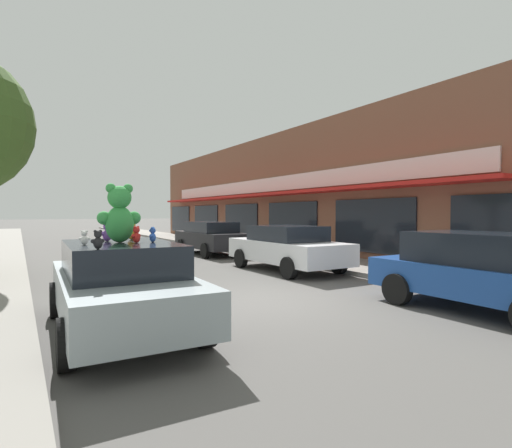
% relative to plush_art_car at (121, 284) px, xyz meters
% --- Properties ---
extents(ground_plane, '(260.00, 260.00, 0.00)m').
position_rel_plush_art_car_xyz_m(ground_plane, '(2.99, 0.70, -0.75)').
color(ground_plane, '#514F4C').
extents(sidewalk_far, '(2.75, 90.00, 0.14)m').
position_rel_plush_art_car_xyz_m(sidewalk_far, '(8.52, 0.70, -0.68)').
color(sidewalk_far, gray).
rests_on(sidewalk_far, ground_plane).
extents(storefront_row, '(11.51, 30.44, 5.94)m').
position_rel_plush_art_car_xyz_m(storefront_row, '(15.09, 11.57, 2.22)').
color(storefront_row, brown).
rests_on(storefront_row, ground_plane).
extents(plush_art_car, '(2.07, 4.48, 1.40)m').
position_rel_plush_art_car_xyz_m(plush_art_car, '(0.00, 0.00, 0.00)').
color(plush_art_car, '#8C999E').
rests_on(plush_art_car, ground_plane).
extents(teddy_bear_giant, '(0.68, 0.41, 0.93)m').
position_rel_plush_art_car_xyz_m(teddy_bear_giant, '(-0.01, 0.02, 1.10)').
color(teddy_bear_giant, green).
rests_on(teddy_bear_giant, plush_art_car).
extents(teddy_bear_blue, '(0.15, 0.18, 0.25)m').
position_rel_plush_art_car_xyz_m(teddy_bear_blue, '(0.46, -0.18, 0.77)').
color(teddy_bear_blue, blue).
rests_on(teddy_bear_blue, plush_art_car).
extents(teddy_bear_red, '(0.19, 0.17, 0.27)m').
position_rel_plush_art_car_xyz_m(teddy_bear_red, '(0.20, -0.22, 0.78)').
color(teddy_bear_red, red).
rests_on(teddy_bear_red, plush_art_car).
extents(teddy_bear_purple, '(0.24, 0.17, 0.31)m').
position_rel_plush_art_car_xyz_m(teddy_bear_purple, '(-0.13, 0.40, 0.80)').
color(teddy_bear_purple, purple).
rests_on(teddy_bear_purple, plush_art_car).
extents(teddy_bear_white, '(0.16, 0.11, 0.22)m').
position_rel_plush_art_car_xyz_m(teddy_bear_white, '(-0.55, -0.20, 0.76)').
color(teddy_bear_white, white).
rests_on(teddy_bear_white, plush_art_car).
extents(teddy_bear_black, '(0.19, 0.13, 0.25)m').
position_rel_plush_art_car_xyz_m(teddy_bear_black, '(-0.50, -1.03, 0.77)').
color(teddy_bear_black, black).
rests_on(teddy_bear_black, plush_art_car).
extents(teddy_bear_orange, '(0.21, 0.24, 0.34)m').
position_rel_plush_art_car_xyz_m(teddy_bear_orange, '(0.32, 0.60, 0.82)').
color(teddy_bear_orange, orange).
rests_on(teddy_bear_orange, plush_art_car).
extents(parked_car_far_left, '(1.92, 4.05, 1.50)m').
position_rel_plush_art_car_xyz_m(parked_car_far_left, '(6.10, -2.28, 0.05)').
color(parked_car_far_left, '#1E4793').
rests_on(parked_car_far_left, ground_plane).
extents(parked_car_far_center, '(2.07, 4.56, 1.46)m').
position_rel_plush_art_car_xyz_m(parked_car_far_center, '(6.10, 4.08, 0.02)').
color(parked_car_far_center, silver).
rests_on(parked_car_far_center, ground_plane).
extents(parked_car_far_right, '(1.96, 4.50, 1.48)m').
position_rel_plush_art_car_xyz_m(parked_car_far_right, '(6.10, 10.05, 0.04)').
color(parked_car_far_right, black).
rests_on(parked_car_far_right, ground_plane).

